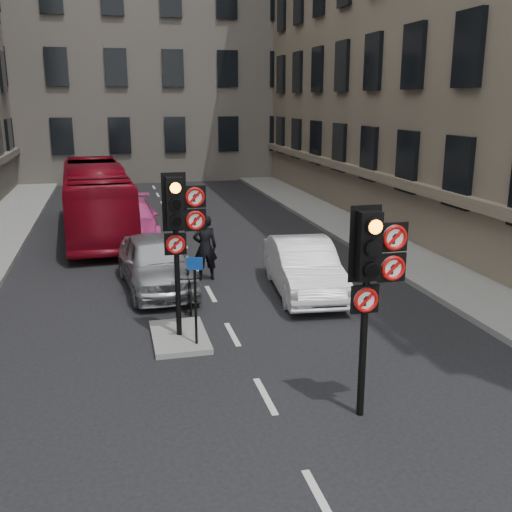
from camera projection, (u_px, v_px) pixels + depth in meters
name	position (u px, v px, depth m)	size (l,w,h in m)	color
ground	(299.00, 459.00, 8.89)	(120.00, 120.00, 0.00)	black
pavement_right	(388.00, 243.00, 21.79)	(3.00, 50.00, 0.16)	gray
centre_island	(179.00, 337.00, 13.30)	(1.20, 2.00, 0.12)	gray
building_far	(138.00, 28.00, 42.07)	(30.00, 14.00, 20.00)	#685F57
signal_near	(372.00, 268.00, 9.51)	(0.91, 0.40, 3.58)	black
signal_far	(179.00, 220.00, 12.64)	(0.91, 0.40, 3.58)	black
car_silver	(156.00, 262.00, 16.69)	(1.80, 4.46, 1.52)	#9C9EA3
car_white	(304.00, 267.00, 16.33)	(1.56, 4.47, 1.47)	white
car_pink	(130.00, 220.00, 22.68)	(2.05, 5.04, 1.46)	#DB4092
bus_red	(96.00, 199.00, 23.32)	(2.33, 9.95, 2.77)	maroon
motorcycle	(189.00, 291.00, 15.10)	(0.46, 1.64, 0.99)	black
motorcyclist	(205.00, 247.00, 17.48)	(0.71, 0.47, 1.95)	black
info_sign	(195.00, 289.00, 12.46)	(0.33, 0.13, 1.92)	black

